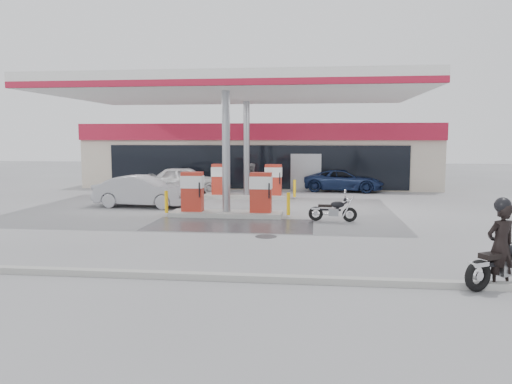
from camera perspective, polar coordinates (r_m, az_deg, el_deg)
ground at (r=18.30m, az=-4.49°, el=-3.73°), size 90.00×90.00×0.00m
wet_patch at (r=18.21m, az=-2.94°, el=-3.76°), size 6.00×3.00×0.00m
drain_cover at (r=16.07m, az=1.15°, el=-5.11°), size 0.70×0.70×0.01m
kerb at (r=11.66m, az=-11.29°, el=-9.26°), size 28.00×0.25×0.15m
store_building at (r=33.82m, az=0.77°, el=4.30°), size 22.00×8.22×4.00m
canopy at (r=23.04m, az=-2.13°, el=11.49°), size 16.00×10.02×5.51m
pump_island_near at (r=20.14m, az=-3.40°, el=-0.76°), size 5.14×1.30×1.78m
pump_island_far at (r=26.03m, az=-1.07°, el=0.85°), size 5.14×1.30×1.78m
main_motorcycle at (r=11.94m, az=26.67°, el=-7.30°), size 1.99×1.31×1.15m
biker_main at (r=11.70m, az=26.16°, el=-5.54°), size 0.78×0.66×1.82m
parked_motorcycle at (r=19.09m, az=8.85°, el=-2.11°), size 1.83×0.70×0.94m
sedan_white at (r=28.94m, az=-8.04°, el=1.42°), size 4.65×2.40×1.51m
attendant at (r=26.98m, az=-0.44°, el=1.43°), size 0.95×1.06×1.79m
hatchback_silver at (r=23.36m, az=-12.86°, el=0.08°), size 4.45×1.85×1.43m
parked_car_left at (r=32.39m, az=-11.42°, el=1.68°), size 4.74×2.76×1.29m
parked_car_right at (r=29.83m, az=10.00°, el=1.31°), size 4.81×2.61×1.28m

